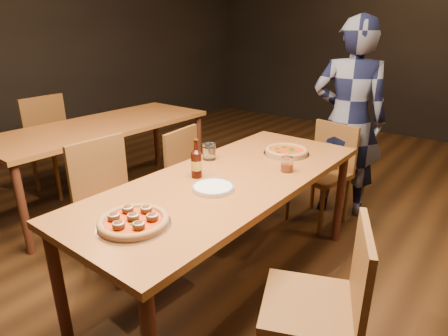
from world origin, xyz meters
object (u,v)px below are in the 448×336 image
Objects in this scene: chair_main_e at (310,304)px; water_glass at (209,151)px; plate_stack at (213,188)px; chair_main_sw at (201,181)px; pizza_margherita at (286,151)px; chair_main_nw at (119,206)px; amber_glass at (287,164)px; table_left at (102,131)px; table_main at (229,188)px; chair_nbr_left at (60,144)px; diner at (348,121)px; pizza_meatball at (133,221)px; chair_end at (319,174)px; beer_bottle at (196,164)px.

water_glass is (-1.02, 0.52, 0.37)m from chair_main_e.
plate_stack is 0.50m from water_glass.
pizza_margherita is (0.65, 0.17, 0.34)m from chair_main_sw.
chair_main_nw is at bearing -172.36° from plate_stack.
table_left is at bearing 179.65° from amber_glass.
table_main is 1.73m from table_left.
table_main is at bearing -97.55° from chair_nbr_left.
chair_main_e is at bearing -103.29° from chair_nbr_left.
water_glass reaches higher than plate_stack.
chair_main_e is 0.52× the size of diner.
chair_main_e is 3.01m from chair_nbr_left.
table_left is at bearing 13.16° from diner.
pizza_meatball is at bearing -86.24° from chair_main_e.
table_left is at bearing -170.88° from pizza_margherita.
pizza_meatball is (0.02, -0.72, 0.09)m from table_main.
plate_stack is at bearing -102.45° from chair_nbr_left.
chair_end is 0.89× the size of chair_nbr_left.
chair_main_e is 1.20m from water_glass.
chair_nbr_left is 2.36m from pizza_margherita.
chair_main_nw reaches higher than chair_main_e.
chair_main_e is at bearing -52.27° from amber_glass.
pizza_meatball is at bearing -114.77° from chair_nbr_left.
diner reaches higher than table_main.
amber_glass reaches higher than pizza_meatball.
pizza_meatball reaches higher than table_main.
pizza_meatball is at bearing -101.53° from amber_glass.
amber_glass reaches higher than pizza_margherita.
plate_stack is at bearing -16.05° from table_left.
pizza_meatball is (-0.06, -1.85, 0.34)m from chair_end.
chair_main_sw is 3.84× the size of plate_stack.
diner is (-0.07, 1.16, 0.04)m from amber_glass.
water_glass reaches higher than amber_glass.
chair_main_e is at bearing 27.61° from pizza_meatball.
beer_bottle is 0.55m from amber_glass.
water_glass is at bearing -141.01° from chair_main_e.
pizza_meatball is (0.71, -0.42, 0.31)m from chair_main_nw.
chair_nbr_left is 3.11× the size of pizza_margherita.
chair_main_sw is 0.88× the size of chair_nbr_left.
chair_end is at bearing -70.80° from chair_nbr_left.
chair_main_nw reaches higher than plate_stack.
table_main is 2.16× the size of chair_main_nw.
chair_main_e is at bearing 88.84° from diner.
beer_bottle is (-0.16, 0.60, 0.06)m from pizza_meatball.
pizza_meatball is 3.60× the size of amber_glass.
diner is at bearing 173.53° from chair_main_e.
pizza_meatball is at bearing -74.70° from beer_bottle.
table_main is at bearing 65.31° from diner.
chair_main_e is at bearing -55.06° from chair_end.
table_left is 1.93m from amber_glass.
amber_glass is (2.47, 0.13, 0.31)m from chair_nbr_left.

